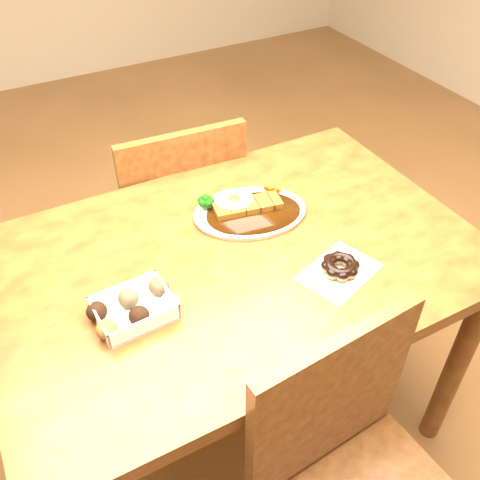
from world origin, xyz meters
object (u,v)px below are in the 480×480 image
table (236,282)px  pon_de_ring (340,267)px  chair_far (177,216)px  donut_box (134,308)px  katsu_curry_plate (248,210)px

table → pon_de_ring: size_ratio=5.52×
chair_far → donut_box: size_ratio=4.51×
chair_far → donut_box: (-0.34, -0.61, 0.29)m
donut_box → table: bearing=14.2°
table → pon_de_ring: bearing=-43.2°
katsu_curry_plate → table: bearing=-129.6°
chair_far → donut_box: bearing=65.0°
chair_far → katsu_curry_plate: bearing=101.5°
donut_box → katsu_curry_plate: bearing=26.9°
chair_far → katsu_curry_plate: (0.05, -0.41, 0.29)m
table → katsu_curry_plate: 0.20m
table → katsu_curry_plate: size_ratio=3.51×
chair_far → donut_box: chair_far is taller
table → donut_box: (-0.29, -0.07, 0.12)m
donut_box → pon_de_ring: donut_box is taller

